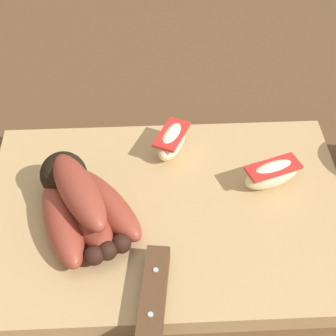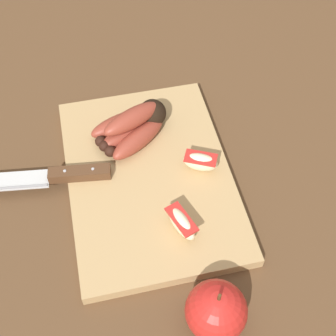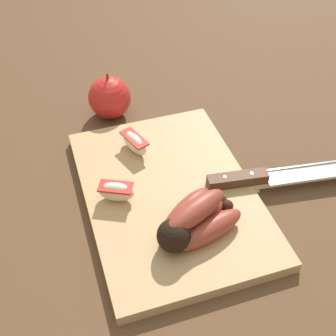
# 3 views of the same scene
# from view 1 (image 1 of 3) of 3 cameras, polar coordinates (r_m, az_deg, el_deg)

# --- Properties ---
(ground_plane) EXTENTS (6.00, 6.00, 0.00)m
(ground_plane) POSITION_cam_1_polar(r_m,az_deg,el_deg) (0.59, 0.78, -5.07)
(ground_plane) COLOR brown
(cutting_board) EXTENTS (0.38, 0.27, 0.02)m
(cutting_board) POSITION_cam_1_polar(r_m,az_deg,el_deg) (0.58, -0.01, -4.88)
(cutting_board) COLOR tan
(cutting_board) RESTS_ON ground_plane
(banana_bunch) EXTENTS (0.12, 0.14, 0.06)m
(banana_bunch) POSITION_cam_1_polar(r_m,az_deg,el_deg) (0.55, -9.23, -3.62)
(banana_bunch) COLOR black
(banana_bunch) RESTS_ON cutting_board
(apple_wedge_near) EXTENTS (0.05, 0.06, 0.03)m
(apple_wedge_near) POSITION_cam_1_polar(r_m,az_deg,el_deg) (0.61, 0.78, 2.88)
(apple_wedge_near) COLOR beige
(apple_wedge_near) RESTS_ON cutting_board
(apple_wedge_middle) EXTENTS (0.07, 0.04, 0.03)m
(apple_wedge_middle) POSITION_cam_1_polar(r_m,az_deg,el_deg) (0.59, 10.89, -0.63)
(apple_wedge_middle) COLOR beige
(apple_wedge_middle) RESTS_ON cutting_board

